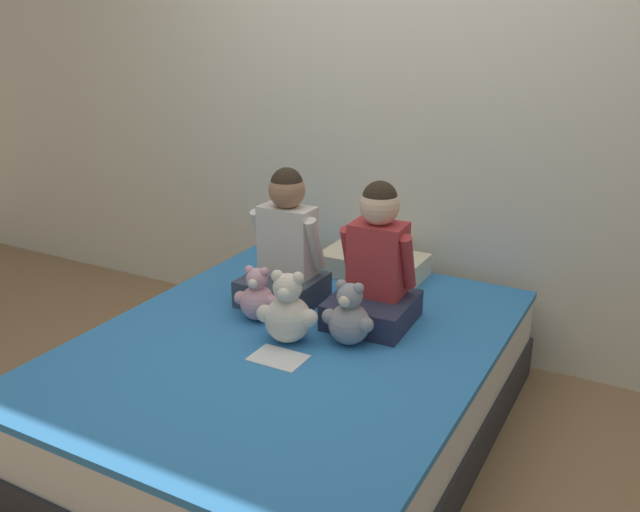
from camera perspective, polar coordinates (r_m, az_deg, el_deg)
ground_plane at (r=3.02m, az=-2.32°, el=-14.52°), size 14.00×14.00×0.00m
wall_behind_bed at (r=3.51m, az=6.82°, el=12.27°), size 8.00×0.06×2.50m
bed at (r=2.90m, az=-2.38°, el=-10.91°), size 1.58×1.98×0.45m
child_on_left at (r=3.06m, az=-2.93°, el=0.57°), size 0.34×0.34×0.62m
child_on_right at (r=2.87m, az=4.72°, el=-0.93°), size 0.36×0.37×0.61m
teddy_bear_held_by_left_child at (r=2.93m, az=-5.29°, el=-3.48°), size 0.20×0.15×0.24m
teddy_bear_held_by_right_child at (r=2.71m, az=2.46°, el=-5.21°), size 0.22×0.17×0.27m
teddy_bear_between_children at (r=2.72m, az=-2.71°, el=-4.75°), size 0.25×0.19×0.30m
pillow_at_headboard at (r=3.43m, az=4.51°, el=-0.72°), size 0.52×0.29×0.11m
sign_card at (r=2.65m, az=-3.53°, el=-8.55°), size 0.21×0.15×0.00m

